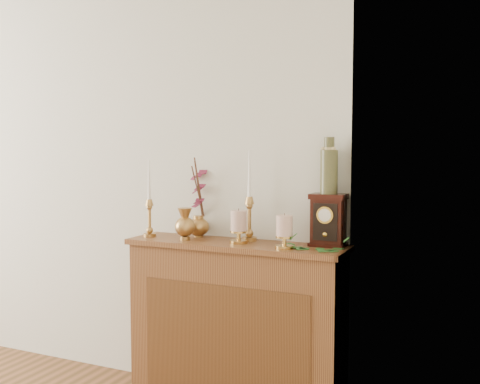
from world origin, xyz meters
The scene contains 10 objects.
console_shelf centered at (1.40, 2.10, 0.44)m, with size 1.24×0.34×0.93m.
candlestick_left centered at (0.86, 2.07, 1.08)m, with size 0.07×0.07×0.45m.
candlestick_center centered at (1.45, 2.18, 1.10)m, with size 0.08×0.08×0.51m.
bud_vase centered at (1.11, 2.04, 1.02)m, with size 0.11×0.11×0.18m.
ginger_jar centered at (1.11, 2.21, 1.14)m, with size 0.19×0.20×0.46m.
pillar_candle_left centered at (1.43, 2.07, 1.03)m, with size 0.10×0.10×0.19m.
pillar_candle_right centered at (1.71, 2.02, 1.03)m, with size 0.09×0.09×0.18m.
ivy_garland centered at (1.85, 2.07, 0.94)m, with size 0.48×0.19×0.08m.
mantel_clock centered at (1.90, 2.19, 1.07)m, with size 0.19×0.14×0.28m.
ceramic_vase centered at (1.90, 2.19, 1.34)m, with size 0.09×0.09×0.30m.
Camera 1 is at (2.69, -0.67, 1.44)m, focal length 42.00 mm.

